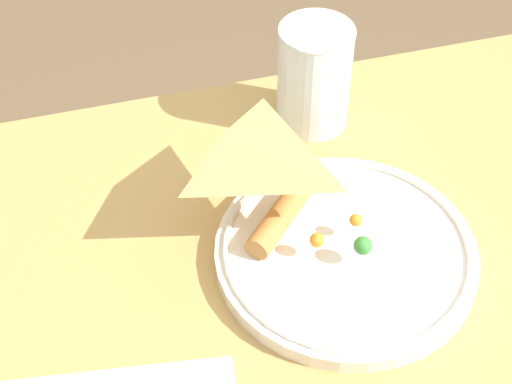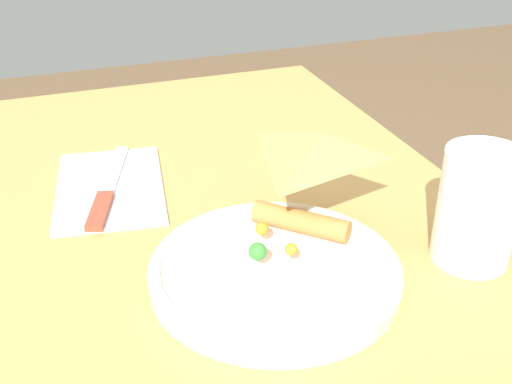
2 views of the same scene
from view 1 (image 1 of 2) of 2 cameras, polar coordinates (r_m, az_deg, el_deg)
name	(u,v)px [view 1 (image 1 of 2)]	position (r m, az deg, el deg)	size (l,w,h in m)	color
dining_table	(338,365)	(0.82, 6.02, -12.39)	(1.18, 0.66, 0.74)	tan
plate_pizza	(343,249)	(0.74, 6.33, -4.12)	(0.25, 0.25, 0.05)	silver
milk_glass	(314,79)	(0.85, 4.23, 8.21)	(0.08, 0.08, 0.12)	white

